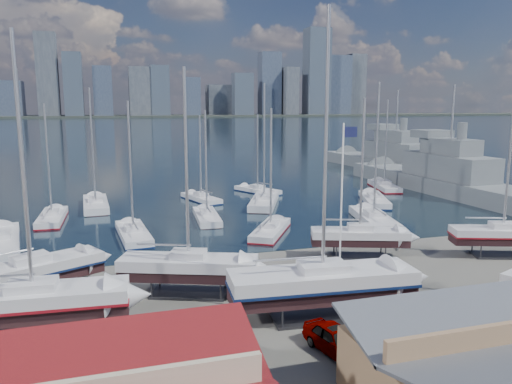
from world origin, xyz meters
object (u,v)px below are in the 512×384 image
object	(u,v)px
sailboat_cradle_0	(32,271)
naval_ship_east	(448,183)
car_a	(337,340)
naval_ship_west	(394,163)
flagpole	(343,198)

from	to	relation	value
sailboat_cradle_0	naval_ship_east	world-z (taller)	naval_ship_east
sailboat_cradle_0	naval_ship_east	distance (m)	62.09
sailboat_cradle_0	car_a	xyz separation A→B (m)	(16.92, -13.16, -1.28)
sailboat_cradle_0	naval_ship_west	size ratio (longest dim) A/B	0.35
sailboat_cradle_0	naval_ship_east	bearing A→B (deg)	-0.69
naval_ship_east	flagpole	bearing A→B (deg)	131.61
naval_ship_west	car_a	world-z (taller)	naval_ship_west
naval_ship_east	naval_ship_west	world-z (taller)	naval_ship_east
naval_ship_west	car_a	size ratio (longest dim) A/B	9.87
naval_ship_east	naval_ship_west	distance (m)	26.26
sailboat_cradle_0	naval_ship_west	world-z (taller)	naval_ship_west
sailboat_cradle_0	naval_ship_west	distance (m)	81.79
sailboat_cradle_0	naval_ship_west	xyz separation A→B (m)	(62.25, 53.06, -0.40)
car_a	flagpole	size ratio (longest dim) A/B	0.37
naval_ship_east	flagpole	size ratio (longest dim) A/B	3.68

